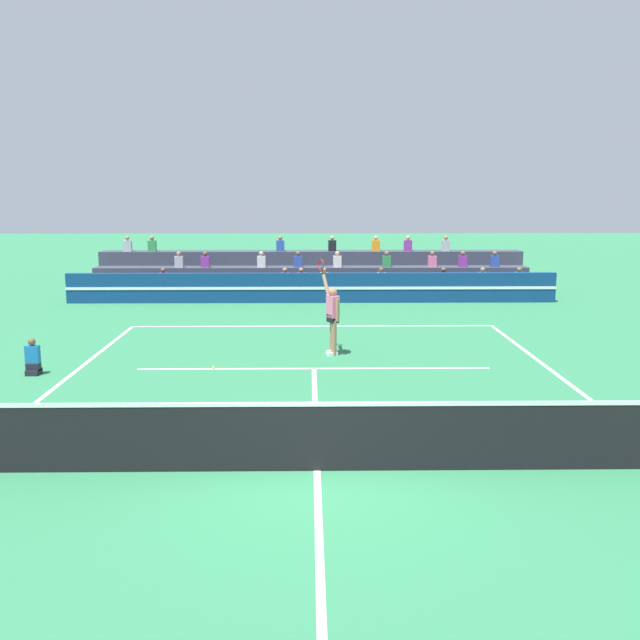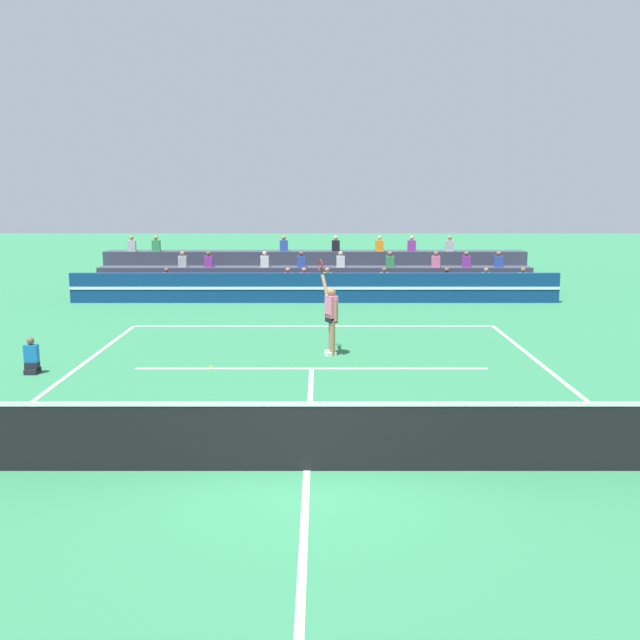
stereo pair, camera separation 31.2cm
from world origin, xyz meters
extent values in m
plane|color=#2D7A4C|center=(0.00, 0.00, 0.00)|extent=(120.00, 120.00, 0.00)
cube|color=white|center=(0.00, 11.90, 0.00)|extent=(11.00, 0.10, 0.01)
cube|color=white|center=(0.00, 6.43, 0.00)|extent=(8.25, 0.10, 0.01)
cube|color=white|center=(0.00, 0.00, 0.00)|extent=(0.10, 12.85, 0.01)
cube|color=black|center=(0.00, 0.00, 0.50)|extent=(11.90, 0.02, 1.00)
cube|color=white|center=(0.00, 0.00, 1.03)|extent=(11.90, 0.04, 0.06)
cube|color=navy|center=(0.00, 16.72, 0.55)|extent=(18.00, 0.24, 1.10)
cube|color=white|center=(0.00, 16.59, 0.55)|extent=(18.00, 0.02, 0.10)
cube|color=#383D4C|center=(0.00, 17.99, 0.28)|extent=(17.09, 0.95, 0.55)
cube|color=purple|center=(-5.67, 17.82, 0.77)|extent=(0.32, 0.22, 0.44)
sphere|color=brown|center=(-5.67, 17.82, 1.09)|extent=(0.18, 0.18, 0.18)
cube|color=yellow|center=(0.47, 17.82, 0.77)|extent=(0.32, 0.22, 0.44)
sphere|color=#9E7051|center=(0.47, 17.82, 1.09)|extent=(0.18, 0.18, 0.18)
cube|color=teal|center=(7.96, 17.82, 0.77)|extent=(0.32, 0.22, 0.44)
sphere|color=brown|center=(7.96, 17.82, 1.09)|extent=(0.18, 0.18, 0.18)
cube|color=black|center=(5.04, 17.82, 0.77)|extent=(0.32, 0.22, 0.44)
sphere|color=brown|center=(5.04, 17.82, 1.09)|extent=(0.18, 0.18, 0.18)
cube|color=purple|center=(-0.41, 17.82, 0.77)|extent=(0.32, 0.22, 0.44)
sphere|color=#9E7051|center=(-0.41, 17.82, 1.09)|extent=(0.18, 0.18, 0.18)
cube|color=teal|center=(6.55, 17.82, 0.77)|extent=(0.32, 0.22, 0.44)
sphere|color=#9E7051|center=(6.55, 17.82, 1.09)|extent=(0.18, 0.18, 0.18)
cube|color=purple|center=(-1.03, 17.82, 0.77)|extent=(0.32, 0.22, 0.44)
sphere|color=#9E7051|center=(-1.03, 17.82, 1.09)|extent=(0.18, 0.18, 0.18)
cube|color=#B2B2B7|center=(2.66, 17.82, 0.77)|extent=(0.32, 0.22, 0.44)
sphere|color=brown|center=(2.66, 17.82, 1.09)|extent=(0.18, 0.18, 0.18)
cube|color=#383D4C|center=(0.00, 18.94, 0.55)|extent=(17.09, 0.95, 1.10)
cube|color=purple|center=(5.96, 18.77, 1.32)|extent=(0.32, 0.22, 0.44)
sphere|color=brown|center=(5.96, 18.77, 1.64)|extent=(0.18, 0.18, 0.18)
cube|color=#2D4CA5|center=(7.23, 18.77, 1.32)|extent=(0.32, 0.22, 0.44)
sphere|color=brown|center=(7.23, 18.77, 1.64)|extent=(0.18, 0.18, 0.18)
cube|color=#2D4CA5|center=(-0.54, 18.77, 1.32)|extent=(0.32, 0.22, 0.44)
sphere|color=brown|center=(-0.54, 18.77, 1.64)|extent=(0.18, 0.18, 0.18)
cube|color=pink|center=(4.76, 18.77, 1.32)|extent=(0.32, 0.22, 0.44)
sphere|color=brown|center=(4.76, 18.77, 1.64)|extent=(0.18, 0.18, 0.18)
cube|color=silver|center=(-1.98, 18.77, 1.32)|extent=(0.32, 0.22, 0.44)
sphere|color=tan|center=(-1.98, 18.77, 1.64)|extent=(0.18, 0.18, 0.18)
cube|color=silver|center=(1.01, 18.77, 1.32)|extent=(0.32, 0.22, 0.44)
sphere|color=tan|center=(1.01, 18.77, 1.64)|extent=(0.18, 0.18, 0.18)
cube|color=#B2B2B7|center=(-5.22, 18.77, 1.32)|extent=(0.32, 0.22, 0.44)
sphere|color=#9E7051|center=(-5.22, 18.77, 1.64)|extent=(0.18, 0.18, 0.18)
cube|color=#338C4C|center=(2.95, 18.77, 1.32)|extent=(0.32, 0.22, 0.44)
sphere|color=brown|center=(2.95, 18.77, 1.64)|extent=(0.18, 0.18, 0.18)
cube|color=purple|center=(-4.19, 18.77, 1.32)|extent=(0.32, 0.22, 0.44)
sphere|color=brown|center=(-4.19, 18.77, 1.64)|extent=(0.18, 0.18, 0.18)
cube|color=#383D4C|center=(0.00, 19.89, 0.83)|extent=(17.09, 0.95, 1.65)
cube|color=orange|center=(2.61, 19.72, 1.87)|extent=(0.32, 0.22, 0.44)
sphere|color=tan|center=(2.61, 19.72, 2.19)|extent=(0.18, 0.18, 0.18)
cube|color=purple|center=(3.91, 19.72, 1.87)|extent=(0.32, 0.22, 0.44)
sphere|color=tan|center=(3.91, 19.72, 2.19)|extent=(0.18, 0.18, 0.18)
cube|color=black|center=(0.84, 19.72, 1.87)|extent=(0.32, 0.22, 0.44)
sphere|color=tan|center=(0.84, 19.72, 2.19)|extent=(0.18, 0.18, 0.18)
cube|color=#2D4CA5|center=(-1.27, 19.72, 1.87)|extent=(0.32, 0.22, 0.44)
sphere|color=#9E7051|center=(-1.27, 19.72, 2.19)|extent=(0.18, 0.18, 0.18)
cube|color=#B2B2B7|center=(5.45, 19.72, 1.87)|extent=(0.32, 0.22, 0.44)
sphere|color=#9E7051|center=(5.45, 19.72, 2.19)|extent=(0.18, 0.18, 0.18)
cube|color=#B2B2B7|center=(-7.43, 19.72, 1.87)|extent=(0.32, 0.22, 0.44)
sphere|color=#9E7051|center=(-7.43, 19.72, 2.19)|extent=(0.18, 0.18, 0.18)
cube|color=#338C4C|center=(-6.44, 19.72, 1.87)|extent=(0.32, 0.22, 0.44)
sphere|color=#9E7051|center=(-6.44, 19.72, 2.19)|extent=(0.18, 0.18, 0.18)
cube|color=black|center=(-6.36, 5.96, 0.06)|extent=(0.28, 0.36, 0.12)
cube|color=black|center=(-6.36, 5.96, 0.18)|extent=(0.28, 0.24, 0.18)
cube|color=#1966B2|center=(-6.36, 5.96, 0.47)|extent=(0.30, 0.18, 0.40)
sphere|color=brown|center=(-6.36, 5.96, 0.76)|extent=(0.17, 0.17, 0.17)
cylinder|color=#9E7051|center=(0.51, 7.81, 0.45)|extent=(0.14, 0.14, 0.90)
cylinder|color=#9E7051|center=(0.49, 8.05, 0.45)|extent=(0.14, 0.14, 0.90)
cube|color=black|center=(0.48, 7.91, 0.94)|extent=(0.32, 0.38, 0.20)
cube|color=pink|center=(0.48, 7.91, 1.24)|extent=(0.34, 0.41, 0.56)
sphere|color=#9E7051|center=(0.48, 7.91, 1.60)|extent=(0.22, 0.22, 0.22)
cube|color=white|center=(0.47, 7.80, 0.04)|extent=(0.29, 0.22, 0.09)
cube|color=white|center=(0.45, 8.03, 0.04)|extent=(0.29, 0.22, 0.09)
cylinder|color=#9E7051|center=(0.59, 7.70, 1.18)|extent=(0.09, 0.09, 0.56)
cylinder|color=#9E7051|center=(0.32, 8.24, 1.72)|extent=(0.24, 0.38, 0.57)
cylinder|color=black|center=(0.24, 8.42, 2.07)|extent=(0.09, 0.14, 0.21)
torus|color=#B21E1E|center=(0.20, 8.50, 2.23)|extent=(0.21, 0.39, 0.42)
sphere|color=#C6DB33|center=(-2.35, 6.42, 0.03)|extent=(0.07, 0.07, 0.07)
camera|label=1|loc=(-0.11, -10.61, 4.16)|focal=42.00mm
camera|label=2|loc=(0.20, -10.61, 4.16)|focal=42.00mm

